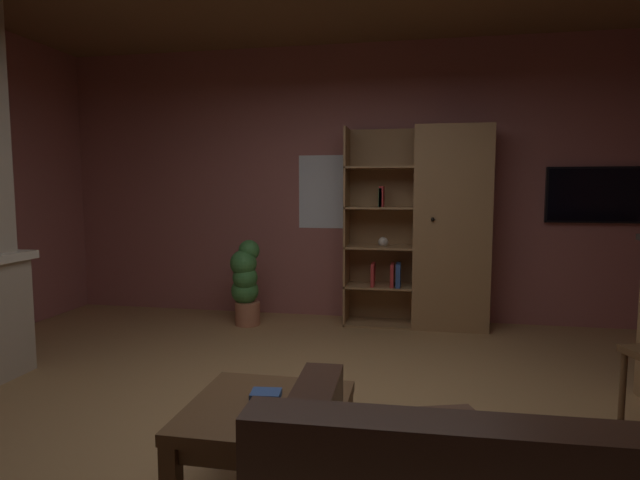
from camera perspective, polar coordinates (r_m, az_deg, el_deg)
The scene contains 8 objects.
floor at distance 3.15m, azimuth -1.43°, elevation -20.31°, with size 6.46×5.29×0.02m, color #A37A4C.
wall_back at distance 5.48m, azimuth 4.43°, elevation 6.24°, with size 6.58×0.06×2.85m, color #9E5B56.
window_pane_back at distance 5.48m, azimuth 1.33°, elevation 5.32°, with size 0.71×0.01×0.77m, color white.
bookshelf_cabinet at distance 5.19m, azimuth 13.20°, elevation 1.16°, with size 1.40×0.41×1.97m.
coffee_table at distance 2.37m, azimuth -5.85°, elevation -19.51°, with size 0.67×0.68×0.45m.
table_book_0 at distance 2.40m, azimuth -5.98°, elevation -16.58°, with size 0.13×0.10×0.03m, color #2D4C8C.
potted_floor_plant at distance 5.26m, azimuth -8.21°, elevation -4.49°, with size 0.30×0.31×0.86m.
wall_mounted_tv at distance 5.65m, azimuth 28.34°, elevation 4.40°, with size 0.96×0.06×0.54m.
Camera 1 is at (0.60, -2.77, 1.37)m, focal length 29.05 mm.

